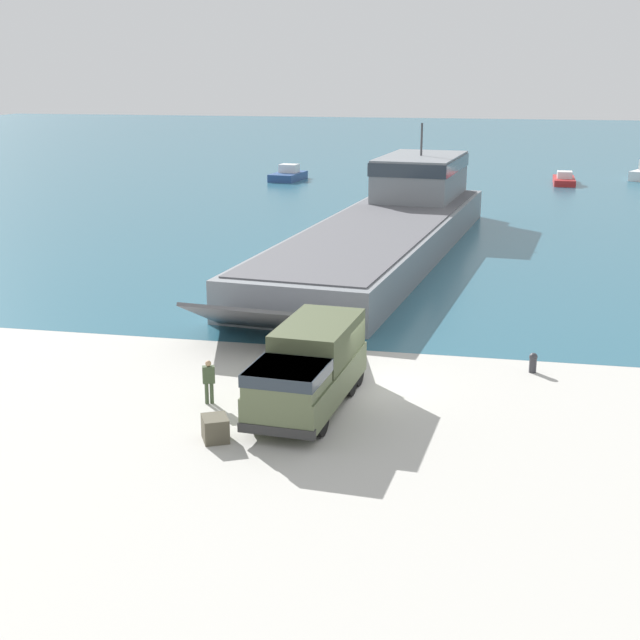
# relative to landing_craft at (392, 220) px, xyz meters

# --- Properties ---
(ground_plane) EXTENTS (240.00, 240.00, 0.00)m
(ground_plane) POSITION_rel_landing_craft_xyz_m (2.44, -27.48, -1.86)
(ground_plane) COLOR #B7B5AD
(water_surface) EXTENTS (240.00, 180.00, 0.01)m
(water_surface) POSITION_rel_landing_craft_xyz_m (2.44, 67.21, -1.86)
(water_surface) COLOR #285B70
(water_surface) RESTS_ON ground_plane
(landing_craft) EXTENTS (11.67, 40.19, 7.70)m
(landing_craft) POSITION_rel_landing_craft_xyz_m (0.00, 0.00, 0.00)
(landing_craft) COLOR gray
(landing_craft) RESTS_ON ground_plane
(military_truck) EXTENTS (3.13, 7.40, 2.87)m
(military_truck) POSITION_rel_landing_craft_xyz_m (0.78, -29.77, -0.36)
(military_truck) COLOR #566042
(military_truck) RESTS_ON ground_plane
(soldier_on_ramp) EXTENTS (0.50, 0.38, 1.64)m
(soldier_on_ramp) POSITION_rel_landing_craft_xyz_m (-2.83, -30.11, -0.92)
(soldier_on_ramp) COLOR #3D4C33
(soldier_on_ramp) RESTS_ON ground_plane
(moored_boat_b) EXTENTS (2.21, 5.74, 1.35)m
(moored_boat_b) POSITION_rel_landing_craft_xyz_m (13.32, 37.07, -1.42)
(moored_boat_b) COLOR #B22323
(moored_boat_b) RESTS_ON ground_plane
(moored_boat_c) EXTENTS (3.32, 5.46, 1.66)m
(moored_boat_c) POSITION_rel_landing_craft_xyz_m (-15.49, 34.48, -1.31)
(moored_boat_c) COLOR navy
(moored_boat_c) RESTS_ON ground_plane
(mooring_bollard) EXTENTS (0.33, 0.33, 0.81)m
(mooring_bollard) POSITION_rel_landing_craft_xyz_m (8.70, -24.26, -1.42)
(mooring_bollard) COLOR #333338
(mooring_bollard) RESTS_ON ground_plane
(cargo_crate) EXTENTS (1.15, 1.22, 0.80)m
(cargo_crate) POSITION_rel_landing_craft_xyz_m (-1.60, -33.20, -1.46)
(cargo_crate) COLOR #4C4738
(cargo_crate) RESTS_ON ground_plane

